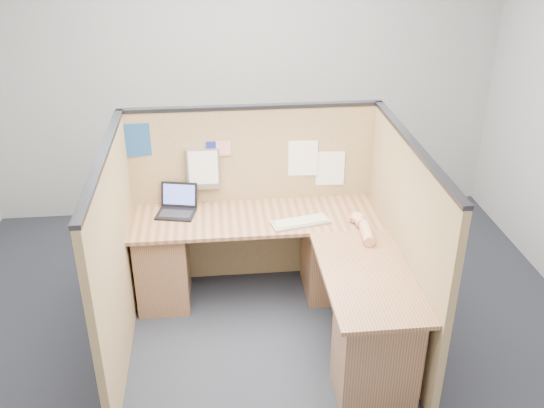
{
  "coord_description": "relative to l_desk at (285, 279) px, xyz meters",
  "views": [
    {
      "loc": [
        -0.31,
        -3.47,
        2.98
      ],
      "look_at": [
        0.11,
        0.5,
        0.92
      ],
      "focal_mm": 40.0,
      "sensor_mm": 36.0,
      "label": 1
    }
  ],
  "objects": [
    {
      "name": "floor",
      "position": [
        -0.18,
        -0.29,
        -0.39
      ],
      "size": [
        5.0,
        5.0,
        0.0
      ],
      "primitive_type": "plane",
      "color": "#1E212B",
      "rests_on": "ground"
    },
    {
      "name": "laptop",
      "position": [
        -0.81,
        0.54,
        0.39
      ],
      "size": [
        0.33,
        0.34,
        0.21
      ],
      "rotation": [
        0.0,
        0.0,
        -0.22
      ],
      "color": "black",
      "rests_on": "l_desk"
    },
    {
      "name": "blue_poster",
      "position": [
        -1.06,
        0.68,
        0.9
      ],
      "size": [
        0.2,
        0.02,
        0.27
      ],
      "primitive_type": "cube",
      "rotation": [
        0.0,
        0.0,
        0.08
      ],
      "color": "navy",
      "rests_on": "cubicle_partitions"
    },
    {
      "name": "wall_back",
      "position": [
        -0.18,
        1.96,
        1.01
      ],
      "size": [
        5.0,
        0.0,
        5.0
      ],
      "primitive_type": "plane",
      "rotation": [
        1.57,
        0.0,
        0.0
      ],
      "color": "#A6A8AB",
      "rests_on": "floor"
    },
    {
      "name": "cubicle_partitions",
      "position": [
        -0.18,
        0.14,
        0.38
      ],
      "size": [
        2.06,
        1.83,
        1.53
      ],
      "color": "olive",
      "rests_on": "floor"
    },
    {
      "name": "hand_forearm",
      "position": [
        0.59,
        0.06,
        0.38
      ],
      "size": [
        0.12,
        0.43,
        0.09
      ],
      "color": "tan",
      "rests_on": "l_desk"
    },
    {
      "name": "paper_right",
      "position": [
        0.45,
        0.68,
        0.59
      ],
      "size": [
        0.23,
        0.02,
        0.29
      ],
      "primitive_type": "cube",
      "rotation": [
        0.0,
        0.0,
        -0.06
      ],
      "color": "white",
      "rests_on": "cubicle_partitions"
    },
    {
      "name": "file_holder",
      "position": [
        -0.58,
        0.66,
        0.65
      ],
      "size": [
        0.26,
        0.05,
        0.33
      ],
      "color": "slate",
      "rests_on": "cubicle_partitions"
    },
    {
      "name": "american_flag",
      "position": [
        -0.47,
        0.67,
        0.8
      ],
      "size": [
        0.19,
        0.01,
        0.33
      ],
      "color": "olive",
      "rests_on": "cubicle_partitions"
    },
    {
      "name": "paper_left",
      "position": [
        0.22,
        0.68,
        0.69
      ],
      "size": [
        0.24,
        0.02,
        0.3
      ],
      "primitive_type": "cube",
      "rotation": [
        0.0,
        0.0,
        -0.07
      ],
      "color": "white",
      "rests_on": "cubicle_partitions"
    },
    {
      "name": "mouse",
      "position": [
        0.58,
        0.21,
        0.36
      ],
      "size": [
        0.14,
        0.11,
        0.05
      ],
      "primitive_type": "ellipsoid",
      "rotation": [
        0.0,
        0.0,
        -0.3
      ],
      "color": "#B8B8BC",
      "rests_on": "l_desk"
    },
    {
      "name": "keyboard",
      "position": [
        0.14,
        0.24,
        0.35
      ],
      "size": [
        0.47,
        0.25,
        0.03
      ],
      "rotation": [
        0.0,
        0.0,
        0.22
      ],
      "color": "gray",
      "rests_on": "l_desk"
    },
    {
      "name": "l_desk",
      "position": [
        0.0,
        0.0,
        0.0
      ],
      "size": [
        1.95,
        1.75,
        0.73
      ],
      "color": "brown",
      "rests_on": "floor"
    }
  ]
}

